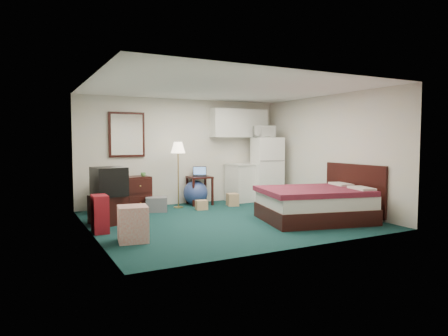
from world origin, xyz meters
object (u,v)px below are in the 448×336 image
kitchen_counter (245,183)px  fridge (267,169)px  tv_stand (108,210)px  suitcase (100,214)px  floor_lamp (178,175)px  desk (200,190)px  bed (314,205)px  dresser (124,194)px

kitchen_counter → fridge: size_ratio=0.57×
tv_stand → suitcase: (-0.26, -0.67, 0.05)m
floor_lamp → tv_stand: size_ratio=2.62×
desk → bed: desk is taller
dresser → desk: 1.82m
desk → kitchen_counter: 1.25m
desk → fridge: bearing=-6.5°
kitchen_counter → suitcase: kitchen_counter is taller
fridge → suitcase: size_ratio=2.55×
dresser → bed: bearing=-47.3°
tv_stand → suitcase: bearing=-130.9°
fridge → tv_stand: size_ratio=2.81×
dresser → floor_lamp: (1.20, -0.09, 0.37)m
floor_lamp → fridge: size_ratio=0.93×
floor_lamp → fridge: (2.31, -0.13, 0.05)m
dresser → floor_lamp: 1.26m
desk → bed: bearing=-63.4°
fridge → bed: bearing=-91.7°
desk → kitchen_counter: (1.25, -0.02, 0.12)m
suitcase → fridge: bearing=20.8°
bed → desk: bearing=125.8°
desk → kitchen_counter: bearing=3.3°
bed → tv_stand: size_ratio=3.37×
floor_lamp → tv_stand: 2.11m
desk → bed: size_ratio=0.35×
bed → suitcase: size_ratio=3.06×
suitcase → floor_lamp: bearing=40.8°
dresser → kitchen_counter: kitchen_counter is taller
dresser → bed: 3.98m
fridge → suitcase: (-4.35, -1.58, -0.48)m
dresser → kitchen_counter: (3.06, 0.08, 0.09)m
dresser → bed: size_ratio=0.57×
dresser → kitchen_counter: size_ratio=1.19×
dresser → tv_stand: (-0.57, -1.13, -0.11)m
kitchen_counter → tv_stand: (-3.63, -1.22, -0.20)m
floor_lamp → bed: 3.15m
bed → suitcase: bearing=-179.5°
bed → suitcase: suitcase is taller
desk → suitcase: (-2.65, -1.91, -0.02)m
kitchen_counter → fridge: (0.45, -0.30, 0.34)m
floor_lamp → kitchen_counter: size_ratio=1.63×
dresser → desk: size_ratio=1.62×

